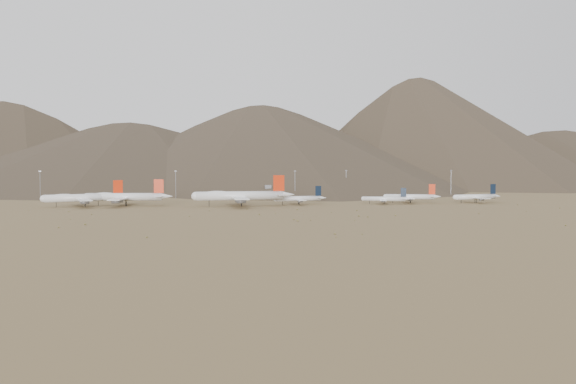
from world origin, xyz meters
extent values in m
plane|color=olive|center=(0.00, 0.00, 0.00)|extent=(3000.00, 3000.00, 0.00)
cylinder|color=white|center=(-119.05, 38.55, 6.61)|extent=(53.54, 21.38, 5.61)
sphere|color=white|center=(-144.99, 30.54, 6.61)|extent=(5.50, 5.50, 5.50)
cone|color=white|center=(-89.99, 47.52, 7.03)|extent=(10.83, 7.71, 5.05)
cube|color=white|center=(-120.08, 38.23, 5.77)|extent=(22.99, 50.13, 0.70)
cube|color=white|center=(-94.14, 46.24, 7.17)|extent=(10.25, 19.52, 0.34)
cube|color=red|center=(-95.18, 45.92, 14.39)|extent=(6.89, 2.57, 9.96)
cylinder|color=black|center=(-137.21, 32.94, 1.90)|extent=(0.36, 0.36, 3.80)
cylinder|color=black|center=(-118.42, 40.21, 1.90)|extent=(0.45, 0.45, 3.80)
cylinder|color=black|center=(-117.59, 37.53, 1.90)|extent=(0.45, 0.45, 3.80)
ellipsoid|color=white|center=(-132.54, 34.38, 8.15)|extent=(17.85, 9.15, 3.37)
cylinder|color=slate|center=(-123.02, 47.74, 4.38)|extent=(5.93, 4.02, 2.53)
cylinder|color=slate|center=(-117.15, 28.71, 4.38)|extent=(5.93, 4.02, 2.53)
cylinder|color=slate|center=(-125.66, 56.30, 4.38)|extent=(5.93, 4.02, 2.53)
cylinder|color=slate|center=(-114.50, 20.15, 4.38)|extent=(5.93, 4.02, 2.53)
cylinder|color=white|center=(-89.82, 40.30, 6.87)|extent=(56.70, 13.85, 5.83)
sphere|color=white|center=(-117.75, 44.34, 6.87)|extent=(5.72, 5.72, 5.72)
cone|color=white|center=(-58.53, 35.78, 7.31)|extent=(10.81, 6.65, 5.25)
cube|color=white|center=(-90.93, 40.46, 5.99)|extent=(16.35, 52.51, 0.73)
cube|color=white|center=(-63.00, 36.42, 7.45)|extent=(7.84, 20.19, 0.35)
cube|color=red|center=(-64.12, 36.59, 14.96)|extent=(7.34, 1.57, 10.35)
cylinder|color=black|center=(-109.37, 43.13, 1.98)|extent=(0.38, 0.38, 3.95)
cylinder|color=black|center=(-88.49, 41.58, 1.98)|extent=(0.47, 0.47, 3.95)
cylinder|color=black|center=(-88.91, 38.70, 1.98)|extent=(0.47, 0.47, 3.95)
ellipsoid|color=white|center=(-104.34, 42.40, 8.47)|extent=(18.50, 6.92, 3.50)
cylinder|color=slate|center=(-89.45, 50.71, 4.55)|extent=(5.96, 3.41, 2.62)
cylinder|color=slate|center=(-92.42, 30.22, 4.55)|extent=(5.96, 3.41, 2.62)
cylinder|color=slate|center=(-88.12, 59.92, 4.55)|extent=(5.96, 3.41, 2.62)
cylinder|color=slate|center=(-93.75, 21.00, 4.55)|extent=(5.96, 3.41, 2.62)
cylinder|color=white|center=(-4.08, 22.66, 7.91)|extent=(65.21, 8.80, 6.72)
sphere|color=white|center=(-36.57, 21.61, 7.91)|extent=(6.58, 6.58, 6.58)
cone|color=white|center=(32.32, 23.83, 8.42)|extent=(11.89, 6.42, 6.05)
cube|color=white|center=(-5.38, 22.62, 6.90)|extent=(12.31, 59.91, 0.84)
cube|color=white|center=(27.12, 23.66, 8.58)|extent=(6.58, 22.83, 0.40)
cube|color=red|center=(25.82, 23.62, 17.23)|extent=(8.47, 0.88, 11.92)
cylinder|color=black|center=(-26.82, 21.93, 2.28)|extent=(0.43, 0.43, 4.55)
cylinder|color=black|center=(-2.83, 24.38, 2.28)|extent=(0.54, 0.54, 4.55)
cylinder|color=black|center=(-2.72, 21.02, 2.28)|extent=(0.54, 0.54, 4.55)
ellipsoid|color=white|center=(-20.97, 22.12, 9.76)|extent=(20.96, 5.71, 4.03)
cylinder|color=slate|center=(-5.76, 34.53, 5.24)|extent=(6.60, 3.23, 3.02)
cylinder|color=slate|center=(-4.99, 10.70, 5.24)|extent=(6.60, 3.23, 3.02)
cylinder|color=slate|center=(-6.11, 45.25, 5.24)|extent=(6.60, 3.23, 3.02)
cylinder|color=slate|center=(-4.65, -0.02, 5.24)|extent=(6.60, 3.23, 3.02)
cylinder|color=white|center=(42.39, 33.11, 4.66)|extent=(36.48, 7.55, 3.94)
sphere|color=white|center=(24.35, 31.30, 4.66)|extent=(3.86, 3.86, 3.86)
cone|color=white|center=(62.60, 35.15, 4.96)|extent=(6.85, 4.18, 3.54)
cube|color=white|center=(41.67, 33.04, 4.07)|extent=(8.89, 31.51, 0.49)
cube|color=white|center=(59.71, 34.86, 5.06)|extent=(4.43, 12.08, 0.24)
cube|color=black|center=(58.99, 34.79, 10.52)|extent=(4.73, 0.82, 7.77)
cylinder|color=black|center=(29.76, 31.84, 1.35)|extent=(0.41, 0.41, 2.69)
cylinder|color=black|center=(43.01, 34.17, 1.35)|extent=(0.52, 0.52, 2.69)
cylinder|color=black|center=(43.21, 32.21, 1.35)|extent=(0.52, 0.52, 2.69)
cylinder|color=slate|center=(40.80, 41.70, 3.10)|extent=(3.79, 2.13, 1.77)
cylinder|color=slate|center=(42.54, 24.38, 3.10)|extent=(3.79, 2.13, 1.77)
cylinder|color=white|center=(110.24, 25.96, 4.19)|extent=(31.96, 13.82, 3.53)
sphere|color=white|center=(94.83, 31.20, 4.19)|extent=(3.46, 3.46, 3.46)
cone|color=white|center=(127.49, 20.09, 4.45)|extent=(6.57, 4.90, 3.18)
cube|color=white|center=(109.62, 26.17, 3.65)|extent=(13.91, 28.09, 0.44)
cube|color=white|center=(125.03, 20.93, 4.54)|extent=(6.19, 10.98, 0.21)
cube|color=black|center=(124.41, 21.14, 9.44)|extent=(4.11, 1.66, 6.98)
cylinder|color=black|center=(99.45, 29.63, 1.21)|extent=(0.37, 0.37, 2.42)
cylinder|color=black|center=(111.14, 26.59, 1.21)|extent=(0.47, 0.47, 2.42)
cylinder|color=black|center=(110.57, 24.91, 1.21)|extent=(0.47, 0.47, 2.42)
cylinder|color=slate|center=(112.13, 33.57, 2.78)|extent=(3.59, 2.55, 1.59)
cylinder|color=slate|center=(107.10, 18.77, 2.78)|extent=(3.59, 2.55, 1.59)
cylinder|color=white|center=(135.59, 36.32, 4.97)|extent=(38.41, 14.38, 4.20)
sphere|color=white|center=(116.95, 41.48, 4.97)|extent=(4.12, 4.12, 4.12)
cone|color=white|center=(156.47, 30.53, 5.29)|extent=(7.72, 5.50, 3.78)
cube|color=white|center=(134.85, 36.52, 4.34)|extent=(14.82, 33.61, 0.53)
cube|color=white|center=(153.49, 31.36, 5.39)|extent=(6.72, 13.08, 0.25)
cube|color=red|center=(152.75, 31.56, 11.22)|extent=(4.95, 1.71, 8.29)
cylinder|color=black|center=(122.54, 39.93, 1.44)|extent=(0.44, 0.44, 2.87)
cylinder|color=black|center=(136.62, 37.12, 1.44)|extent=(0.55, 0.55, 2.87)
cylinder|color=black|center=(136.06, 35.10, 1.44)|extent=(0.55, 0.55, 2.87)
cylinder|color=slate|center=(137.33, 45.47, 3.30)|extent=(4.23, 2.85, 1.89)
cylinder|color=slate|center=(132.37, 27.57, 3.30)|extent=(4.23, 2.85, 1.89)
cylinder|color=white|center=(188.39, 27.77, 4.92)|extent=(38.42, 10.53, 4.15)
sphere|color=white|center=(169.52, 24.55, 4.92)|extent=(4.07, 4.07, 4.07)
cone|color=white|center=(209.51, 31.37, 5.23)|extent=(7.42, 4.84, 3.74)
cube|color=white|center=(187.63, 27.64, 4.30)|extent=(11.55, 33.36, 0.52)
cube|color=white|center=(206.49, 30.86, 5.34)|extent=(5.49, 12.87, 0.25)
cube|color=black|center=(205.74, 30.73, 11.10)|extent=(4.97, 1.21, 8.20)
cylinder|color=black|center=(175.18, 25.52, 1.42)|extent=(0.44, 0.44, 2.84)
cylinder|color=black|center=(188.97, 28.92, 1.42)|extent=(0.55, 0.55, 2.84)
cylinder|color=black|center=(189.32, 26.88, 1.42)|extent=(0.55, 0.55, 2.84)
cylinder|color=slate|center=(186.09, 36.70, 3.27)|extent=(4.09, 2.49, 1.87)
cylinder|color=slate|center=(189.18, 18.59, 3.27)|extent=(4.09, 2.49, 1.87)
cube|color=#9E876B|center=(30.00, 120.00, 4.00)|extent=(8.00, 8.00, 8.00)
cube|color=slate|center=(30.00, 120.00, 10.00)|extent=(6.00, 6.00, 4.00)
cylinder|color=gray|center=(-171.79, 125.37, 12.50)|extent=(0.50, 0.50, 25.00)
cube|color=gray|center=(-171.79, 125.37, 25.30)|extent=(2.00, 0.60, 0.80)
cylinder|color=gray|center=(-54.56, 126.39, 12.50)|extent=(0.50, 0.50, 25.00)
cube|color=gray|center=(-54.56, 126.39, 25.30)|extent=(2.00, 0.60, 0.80)
cylinder|color=gray|center=(52.27, 101.79, 12.50)|extent=(0.50, 0.50, 25.00)
cube|color=gray|center=(52.27, 101.79, 25.30)|extent=(2.00, 0.60, 0.80)
cylinder|color=gray|center=(111.40, 142.95, 12.50)|extent=(0.50, 0.50, 25.00)
cube|color=gray|center=(111.40, 142.95, 25.30)|extent=(2.00, 0.60, 0.80)
cylinder|color=gray|center=(213.30, 123.67, 12.50)|extent=(0.50, 0.50, 25.00)
cube|color=gray|center=(213.30, 123.67, 25.30)|extent=(2.00, 0.60, 0.80)
ellipsoid|color=olive|center=(24.93, -153.36, 0.34)|extent=(0.90, 0.90, 0.68)
ellipsoid|color=olive|center=(18.16, -85.72, 0.29)|extent=(0.93, 0.93, 0.58)
ellipsoid|color=olive|center=(26.98, -89.96, 0.26)|extent=(0.63, 0.63, 0.52)
ellipsoid|color=olive|center=(60.54, -71.51, 0.39)|extent=(1.02, 1.02, 0.78)
ellipsoid|color=olive|center=(2.29, -51.89, 0.43)|extent=(0.95, 0.95, 0.86)
ellipsoid|color=olive|center=(141.01, -67.04, 0.27)|extent=(0.92, 0.92, 0.54)
ellipsoid|color=olive|center=(-93.57, -94.06, 0.43)|extent=(1.06, 1.06, 0.85)
ellipsoid|color=olive|center=(22.89, -163.39, 0.24)|extent=(0.54, 0.54, 0.48)
ellipsoid|color=olive|center=(30.51, -51.18, 0.21)|extent=(0.58, 0.58, 0.41)
ellipsoid|color=olive|center=(-40.61, -54.90, 0.24)|extent=(0.77, 0.77, 0.48)
ellipsoid|color=olive|center=(-104.02, -105.56, 0.36)|extent=(0.82, 0.82, 0.72)
ellipsoid|color=olive|center=(-57.65, -151.36, 0.34)|extent=(0.93, 0.93, 0.67)
ellipsoid|color=olive|center=(-107.70, -61.72, 0.28)|extent=(0.64, 0.64, 0.57)
ellipsoid|color=olive|center=(-148.37, 4.94, 0.27)|extent=(0.61, 0.61, 0.54)
ellipsoid|color=olive|center=(83.55, -72.01, 0.44)|extent=(1.03, 1.03, 0.87)
ellipsoid|color=olive|center=(13.42, -44.51, 0.21)|extent=(0.79, 0.79, 0.41)
ellipsoid|color=olive|center=(50.45, -43.13, 0.17)|extent=(0.58, 0.58, 0.34)
ellipsoid|color=olive|center=(-1.80, -11.39, 0.30)|extent=(0.95, 0.95, 0.61)
ellipsoid|color=olive|center=(-119.56, -9.61, 0.33)|extent=(0.88, 0.88, 0.65)
ellipsoid|color=olive|center=(64.17, -77.59, 0.31)|extent=(1.07, 1.07, 0.62)
ellipsoid|color=olive|center=(36.99, -155.46, 0.18)|extent=(0.68, 0.68, 0.37)
ellipsoid|color=olive|center=(208.06, -1.23, 0.26)|extent=(0.70, 0.70, 0.53)
ellipsoid|color=olive|center=(70.95, -32.15, 0.40)|extent=(0.98, 0.98, 0.81)
ellipsoid|color=olive|center=(-27.40, -17.15, 0.23)|extent=(0.79, 0.79, 0.45)
ellipsoid|color=olive|center=(180.73, -56.15, 0.20)|extent=(0.62, 0.62, 0.40)
ellipsoid|color=olive|center=(50.47, -97.01, 0.21)|extent=(0.59, 0.59, 0.42)
ellipsoid|color=olive|center=(18.85, -93.58, 0.45)|extent=(1.09, 1.09, 0.89)
ellipsoid|color=olive|center=(-100.99, -32.24, 0.28)|extent=(0.71, 0.71, 0.57)
ellipsoid|color=olive|center=(150.54, -138.24, 0.36)|extent=(0.86, 0.86, 0.71)
ellipsoid|color=olive|center=(220.35, -35.10, 0.30)|extent=(1.04, 1.04, 0.61)
ellipsoid|color=olive|center=(32.34, -18.37, 0.39)|extent=(1.02, 1.02, 0.78)
camera|label=1|loc=(-36.99, -397.39, 31.81)|focal=35.00mm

